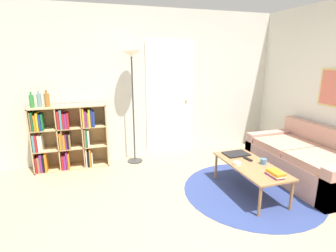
% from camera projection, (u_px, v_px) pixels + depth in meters
% --- Properties ---
extents(ground_plane, '(14.00, 14.00, 0.00)m').
position_uv_depth(ground_plane, '(229.00, 243.00, 2.60)').
color(ground_plane, tan).
extents(wall_back, '(7.57, 0.11, 2.60)m').
position_uv_depth(wall_back, '(157.00, 85.00, 4.72)').
color(wall_back, silver).
rests_on(wall_back, ground_plane).
extents(wall_right, '(0.08, 5.64, 2.60)m').
position_uv_depth(wall_right, '(319.00, 88.00, 4.16)').
color(wall_right, silver).
rests_on(wall_right, ground_plane).
extents(rug, '(1.85, 1.85, 0.01)m').
position_uv_depth(rug, '(251.00, 191.00, 3.61)').
color(rug, navy).
rests_on(rug, ground_plane).
extents(bookshelf, '(1.15, 0.34, 1.04)m').
position_uv_depth(bookshelf, '(67.00, 137.00, 4.25)').
color(bookshelf, tan).
rests_on(bookshelf, ground_plane).
extents(floor_lamp, '(0.31, 0.31, 1.88)m').
position_uv_depth(floor_lamp, '(132.00, 69.00, 4.22)').
color(floor_lamp, '#333333').
rests_on(floor_lamp, ground_plane).
extents(couch, '(0.94, 1.66, 0.78)m').
position_uv_depth(couch, '(308.00, 162.00, 3.91)').
color(couch, tan).
rests_on(couch, ground_plane).
extents(coffee_table, '(0.53, 1.13, 0.41)m').
position_uv_depth(coffee_table, '(250.00, 167.00, 3.49)').
color(coffee_table, '#996B42').
rests_on(coffee_table, ground_plane).
extents(laptop, '(0.35, 0.25, 0.02)m').
position_uv_depth(laptop, '(236.00, 154.00, 3.82)').
color(laptop, black).
rests_on(laptop, coffee_table).
extents(bowl, '(0.10, 0.10, 0.04)m').
position_uv_depth(bowl, '(237.00, 163.00, 3.46)').
color(bowl, silver).
rests_on(bowl, coffee_table).
extents(book_stack_on_table, '(0.14, 0.22, 0.07)m').
position_uv_depth(book_stack_on_table, '(275.00, 174.00, 3.12)').
color(book_stack_on_table, '#7F287A').
rests_on(book_stack_on_table, coffee_table).
extents(cup, '(0.08, 0.08, 0.07)m').
position_uv_depth(cup, '(263.00, 161.00, 3.47)').
color(cup, teal).
rests_on(cup, coffee_table).
extents(remote, '(0.06, 0.16, 0.02)m').
position_uv_depth(remote, '(248.00, 159.00, 3.63)').
color(remote, black).
rests_on(remote, coffee_table).
extents(bottle_left, '(0.07, 0.07, 0.24)m').
position_uv_depth(bottle_left, '(32.00, 101.00, 3.94)').
color(bottle_left, '#2D8438').
rests_on(bottle_left, bookshelf).
extents(bottle_middle, '(0.06, 0.06, 0.25)m').
position_uv_depth(bottle_middle, '(39.00, 100.00, 3.99)').
color(bottle_middle, '#6B93A3').
rests_on(bottle_middle, bookshelf).
extents(bottle_right, '(0.08, 0.08, 0.25)m').
position_uv_depth(bottle_right, '(47.00, 100.00, 4.00)').
color(bottle_right, olive).
rests_on(bottle_right, bookshelf).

